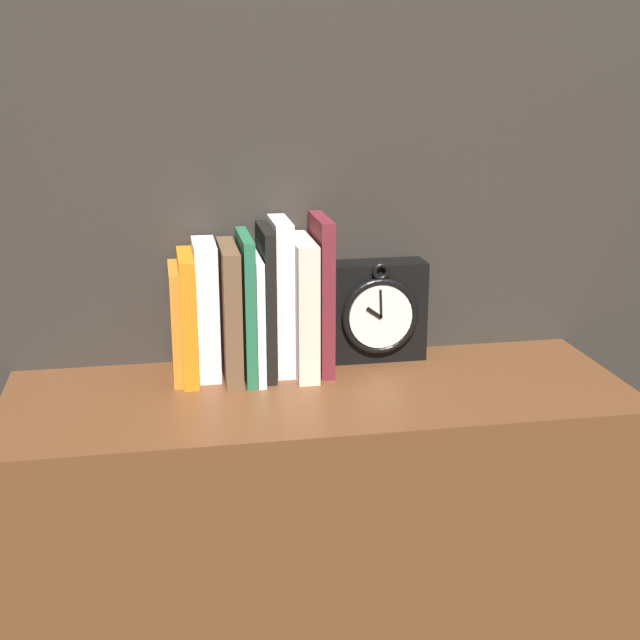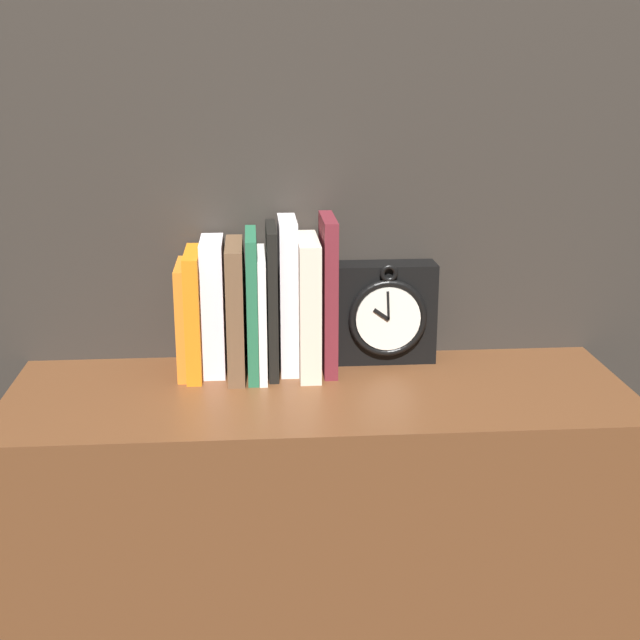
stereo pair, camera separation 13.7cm
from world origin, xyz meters
name	(u,v)px [view 2 (the right image)]	position (x,y,z in m)	size (l,w,h in m)	color
wall_back	(310,90)	(0.00, 0.20, 1.30)	(6.00, 0.05, 2.60)	#2D2823
bookshelf	(320,622)	(0.00, 0.00, 0.42)	(0.99, 0.36, 0.85)	brown
clock	(385,313)	(0.12, 0.13, 0.93)	(0.17, 0.08, 0.18)	black
book_slot0_orange	(183,319)	(-0.22, 0.11, 0.94)	(0.02, 0.13, 0.18)	orange
book_slot1_orange	(194,313)	(-0.20, 0.10, 0.95)	(0.02, 0.14, 0.21)	orange
book_slot2_white	(213,306)	(-0.17, 0.11, 0.96)	(0.04, 0.11, 0.22)	white
book_slot3_brown	(235,309)	(-0.13, 0.09, 0.96)	(0.03, 0.15, 0.22)	brown
book_slot4_green	(252,304)	(-0.10, 0.09, 0.97)	(0.02, 0.15, 0.23)	#236442
book_slot5_white	(262,313)	(-0.09, 0.09, 0.95)	(0.01, 0.15, 0.20)	white
book_slot6_black	(272,300)	(-0.07, 0.10, 0.97)	(0.02, 0.14, 0.24)	black
book_slot7_white	(288,295)	(-0.04, 0.11, 0.98)	(0.03, 0.11, 0.25)	silver
book_slot8_cream	(308,306)	(-0.01, 0.10, 0.96)	(0.03, 0.15, 0.22)	beige
book_slot9_maroon	(328,294)	(0.02, 0.10, 0.98)	(0.02, 0.13, 0.26)	maroon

